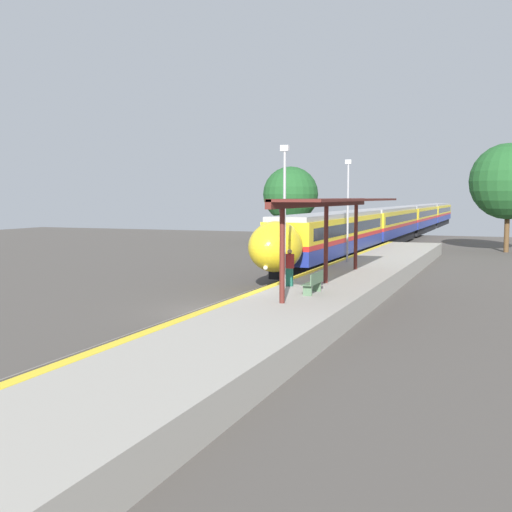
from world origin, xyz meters
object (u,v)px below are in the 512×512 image
(lamppost_mid, at_px, (348,205))
(railway_signal, at_px, (281,230))
(train, at_px, (403,221))
(person_waiting, at_px, (290,267))
(platform_bench, at_px, (314,282))
(lamppost_near, at_px, (285,208))

(lamppost_mid, bearing_deg, railway_signal, 175.20)
(train, bearing_deg, lamppost_mid, -86.30)
(train, xyz_separation_m, person_waiting, (2.54, -48.30, -0.36))
(person_waiting, height_order, railway_signal, railway_signal)
(train, xyz_separation_m, lamppost_mid, (2.40, -37.02, 2.27))
(platform_bench, xyz_separation_m, lamppost_mid, (-1.80, 13.05, 3.00))
(platform_bench, bearing_deg, person_waiting, 133.17)
(platform_bench, xyz_separation_m, lamppost_near, (-1.80, 1.46, 3.00))
(train, height_order, lamppost_near, lamppost_near)
(platform_bench, relative_size, person_waiting, 1.06)
(train, bearing_deg, person_waiting, -86.99)
(railway_signal, distance_m, lamppost_mid, 4.68)
(platform_bench, xyz_separation_m, person_waiting, (-1.66, 1.77, 0.37))
(train, bearing_deg, platform_bench, -85.21)
(train, bearing_deg, railway_signal, -93.09)
(train, xyz_separation_m, lamppost_near, (2.40, -48.61, 2.27))
(platform_bench, xyz_separation_m, railway_signal, (-6.17, 13.42, 1.37))
(person_waiting, bearing_deg, platform_bench, -46.83)
(platform_bench, height_order, person_waiting, person_waiting)
(lamppost_near, height_order, lamppost_mid, same)
(person_waiting, distance_m, railway_signal, 12.53)
(person_waiting, xyz_separation_m, lamppost_mid, (-0.14, 11.28, 2.63))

